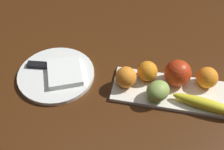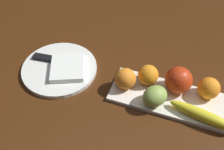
{
  "view_description": "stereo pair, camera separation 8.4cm",
  "coord_description": "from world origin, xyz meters",
  "px_view_note": "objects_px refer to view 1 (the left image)",
  "views": [
    {
      "loc": [
        -0.05,
        -0.58,
        0.65
      ],
      "look_at": [
        -0.16,
        -0.02,
        0.04
      ],
      "focal_mm": 44.09,
      "sensor_mm": 36.0,
      "label": 1
    },
    {
      "loc": [
        0.03,
        -0.56,
        0.65
      ],
      "look_at": [
        -0.16,
        -0.02,
        0.04
      ],
      "focal_mm": 44.09,
      "sensor_mm": 36.0,
      "label": 2
    }
  ],
  "objects_px": {
    "apple": "(178,73)",
    "dinner_plate": "(56,74)",
    "fruit_tray": "(171,92)",
    "orange_near_banana": "(126,77)",
    "folded_napkin": "(65,72)",
    "banana": "(205,104)",
    "knife": "(46,65)",
    "orange_center": "(207,78)",
    "grape_bunch": "(158,91)",
    "orange_near_apple": "(147,71)"
  },
  "relations": [
    {
      "from": "dinner_plate",
      "to": "folded_napkin",
      "type": "xyz_separation_m",
      "value": [
        0.03,
        -0.0,
        0.02
      ]
    },
    {
      "from": "apple",
      "to": "grape_bunch",
      "type": "bearing_deg",
      "value": -125.71
    },
    {
      "from": "banana",
      "to": "dinner_plate",
      "type": "xyz_separation_m",
      "value": [
        -0.46,
        0.05,
        -0.02
      ]
    },
    {
      "from": "fruit_tray",
      "to": "orange_near_apple",
      "type": "height_order",
      "value": "orange_near_apple"
    },
    {
      "from": "banana",
      "to": "orange_center",
      "type": "bearing_deg",
      "value": 97.56
    },
    {
      "from": "fruit_tray",
      "to": "orange_center",
      "type": "xyz_separation_m",
      "value": [
        0.1,
        0.04,
        0.04
      ]
    },
    {
      "from": "apple",
      "to": "dinner_plate",
      "type": "height_order",
      "value": "apple"
    },
    {
      "from": "grape_bunch",
      "to": "folded_napkin",
      "type": "distance_m",
      "value": 0.3
    },
    {
      "from": "orange_center",
      "to": "dinner_plate",
      "type": "xyz_separation_m",
      "value": [
        -0.47,
        -0.04,
        -0.04
      ]
    },
    {
      "from": "folded_napkin",
      "to": "knife",
      "type": "height_order",
      "value": "folded_napkin"
    },
    {
      "from": "banana",
      "to": "orange_near_banana",
      "type": "bearing_deg",
      "value": 179.87
    },
    {
      "from": "banana",
      "to": "orange_center",
      "type": "relative_size",
      "value": 2.89
    },
    {
      "from": "orange_near_banana",
      "to": "folded_napkin",
      "type": "height_order",
      "value": "orange_near_banana"
    },
    {
      "from": "folded_napkin",
      "to": "knife",
      "type": "bearing_deg",
      "value": 163.23
    },
    {
      "from": "orange_center",
      "to": "dinner_plate",
      "type": "height_order",
      "value": "orange_center"
    },
    {
      "from": "fruit_tray",
      "to": "orange_center",
      "type": "distance_m",
      "value": 0.12
    },
    {
      "from": "orange_near_banana",
      "to": "dinner_plate",
      "type": "bearing_deg",
      "value": 179.34
    },
    {
      "from": "orange_near_apple",
      "to": "dinner_plate",
      "type": "bearing_deg",
      "value": -172.96
    },
    {
      "from": "orange_near_banana",
      "to": "dinner_plate",
      "type": "xyz_separation_m",
      "value": [
        -0.23,
        0.0,
        -0.04
      ]
    },
    {
      "from": "orange_near_banana",
      "to": "dinner_plate",
      "type": "relative_size",
      "value": 0.26
    },
    {
      "from": "grape_bunch",
      "to": "knife",
      "type": "xyz_separation_m",
      "value": [
        -0.37,
        0.06,
        -0.02
      ]
    },
    {
      "from": "fruit_tray",
      "to": "orange_near_banana",
      "type": "bearing_deg",
      "value": -178.93
    },
    {
      "from": "orange_near_banana",
      "to": "grape_bunch",
      "type": "relative_size",
      "value": 0.88
    },
    {
      "from": "orange_near_banana",
      "to": "orange_center",
      "type": "height_order",
      "value": "same"
    },
    {
      "from": "apple",
      "to": "dinner_plate",
      "type": "xyz_separation_m",
      "value": [
        -0.38,
        -0.04,
        -0.05
      ]
    },
    {
      "from": "banana",
      "to": "orange_near_apple",
      "type": "relative_size",
      "value": 2.96
    },
    {
      "from": "apple",
      "to": "orange_near_banana",
      "type": "relative_size",
      "value": 1.26
    },
    {
      "from": "orange_near_apple",
      "to": "dinner_plate",
      "type": "relative_size",
      "value": 0.26
    },
    {
      "from": "fruit_tray",
      "to": "orange_near_apple",
      "type": "xyz_separation_m",
      "value": [
        -0.08,
        0.04,
        0.04
      ]
    },
    {
      "from": "grape_bunch",
      "to": "folded_napkin",
      "type": "xyz_separation_m",
      "value": [
        -0.3,
        0.04,
        -0.02
      ]
    },
    {
      "from": "orange_near_apple",
      "to": "dinner_plate",
      "type": "xyz_separation_m",
      "value": [
        -0.29,
        -0.04,
        -0.04
      ]
    },
    {
      "from": "folded_napkin",
      "to": "grape_bunch",
      "type": "bearing_deg",
      "value": -6.91
    },
    {
      "from": "banana",
      "to": "grape_bunch",
      "type": "xyz_separation_m",
      "value": [
        -0.14,
        0.01,
        0.01
      ]
    },
    {
      "from": "fruit_tray",
      "to": "orange_near_banana",
      "type": "xyz_separation_m",
      "value": [
        -0.14,
        -0.0,
        0.04
      ]
    },
    {
      "from": "apple",
      "to": "banana",
      "type": "distance_m",
      "value": 0.12
    },
    {
      "from": "orange_center",
      "to": "dinner_plate",
      "type": "relative_size",
      "value": 0.26
    },
    {
      "from": "apple",
      "to": "folded_napkin",
      "type": "relative_size",
      "value": 0.68
    },
    {
      "from": "fruit_tray",
      "to": "knife",
      "type": "distance_m",
      "value": 0.41
    },
    {
      "from": "orange_near_apple",
      "to": "knife",
      "type": "distance_m",
      "value": 0.33
    },
    {
      "from": "orange_center",
      "to": "knife",
      "type": "height_order",
      "value": "orange_center"
    },
    {
      "from": "banana",
      "to": "folded_napkin",
      "type": "distance_m",
      "value": 0.43
    },
    {
      "from": "orange_near_banana",
      "to": "folded_napkin",
      "type": "xyz_separation_m",
      "value": [
        -0.2,
        0.0,
        -0.02
      ]
    },
    {
      "from": "folded_napkin",
      "to": "orange_near_banana",
      "type": "bearing_deg",
      "value": -0.77
    },
    {
      "from": "orange_near_banana",
      "to": "grape_bunch",
      "type": "distance_m",
      "value": 0.1
    },
    {
      "from": "orange_near_banana",
      "to": "orange_center",
      "type": "bearing_deg",
      "value": 10.85
    },
    {
      "from": "apple",
      "to": "orange_near_banana",
      "type": "height_order",
      "value": "apple"
    },
    {
      "from": "banana",
      "to": "grape_bunch",
      "type": "bearing_deg",
      "value": -174.02
    },
    {
      "from": "fruit_tray",
      "to": "banana",
      "type": "height_order",
      "value": "banana"
    },
    {
      "from": "banana",
      "to": "knife",
      "type": "relative_size",
      "value": 1.03
    },
    {
      "from": "apple",
      "to": "orange_near_apple",
      "type": "distance_m",
      "value": 0.09
    }
  ]
}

